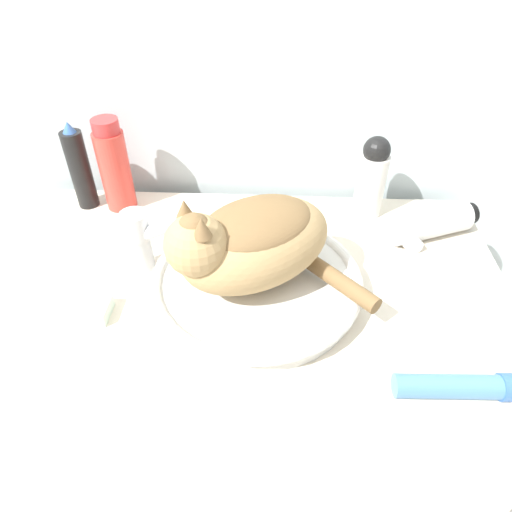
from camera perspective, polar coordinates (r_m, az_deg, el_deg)
wall_back at (r=0.96m, az=-0.70°, el=28.84°), size 8.00×0.05×2.40m
vanity_counter at (r=1.15m, az=-1.44°, el=-17.67°), size 0.96×0.55×0.82m
sink_basin at (r=0.79m, az=0.04°, el=-3.31°), size 0.36×0.36×0.04m
cat at (r=0.72m, az=-0.64°, el=1.94°), size 0.35×0.29×0.17m
faucet at (r=0.82m, az=-13.96°, el=2.09°), size 0.13×0.06×0.14m
shampoo_bottle_tall at (r=1.01m, az=-17.29°, el=10.62°), size 0.06×0.06×0.20m
lotion_bottle_white at (r=0.98m, az=14.27°, el=9.53°), size 0.06×0.06×0.18m
hairspray_can_black at (r=1.04m, az=-21.17°, el=10.16°), size 0.04×0.04×0.19m
cream_tube at (r=0.72m, az=23.61°, el=-14.73°), size 0.16×0.04×0.04m
hair_dryer at (r=0.97m, az=20.73°, el=3.81°), size 0.19×0.13×0.06m
soap_bar at (r=0.81m, az=-20.46°, el=-6.32°), size 0.08×0.05×0.02m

